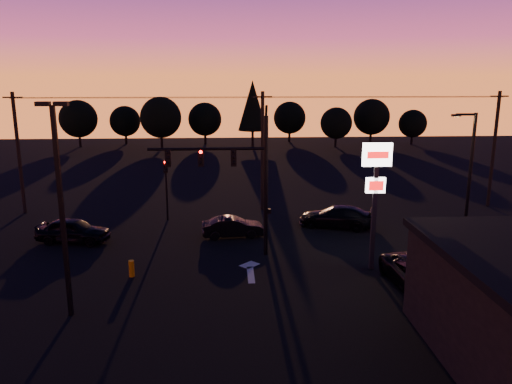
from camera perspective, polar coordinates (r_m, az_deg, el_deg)
ground at (r=25.41m, az=-1.64°, el=-10.34°), size 120.00×120.00×0.00m
lane_arrow at (r=26.96m, az=-0.67°, el=-8.89°), size 1.20×3.10×0.01m
traffic_signal_mast at (r=27.78m, az=-2.15°, el=2.38°), size 6.79×0.52×8.58m
secondary_signal at (r=35.80m, az=-10.23°, el=1.25°), size 0.30×0.31×4.35m
parking_lot_light at (r=21.97m, az=-21.45°, el=-0.55°), size 1.25×0.30×9.14m
pylon_sign at (r=26.45m, az=13.54°, el=1.42°), size 1.50×0.28×6.80m
streetlight at (r=32.74m, az=23.14°, el=2.06°), size 1.55×0.35×8.00m
utility_pole_0 at (r=40.72m, az=-25.49°, el=4.08°), size 1.40×0.26×9.00m
utility_pole_1 at (r=37.79m, az=0.74°, el=4.75°), size 1.40×0.26×9.00m
utility_pole_2 at (r=42.96m, az=25.53°, el=4.48°), size 1.40×0.26×9.00m
power_wires at (r=37.41m, az=0.76°, el=10.78°), size 36.00×1.22×0.07m
bollard at (r=26.77m, az=-14.03°, el=-8.48°), size 0.29×0.29×0.87m
tree_0 at (r=76.59m, az=-19.65°, el=7.88°), size 5.36×5.36×6.74m
tree_1 at (r=78.11m, az=-14.74°, el=7.84°), size 4.54×4.54×5.71m
tree_2 at (r=72.13m, az=-10.83°, el=8.37°), size 5.77×5.78×7.26m
tree_3 at (r=75.63m, az=-5.87°, el=8.27°), size 4.95×4.95×6.22m
tree_4 at (r=72.50m, az=-0.40°, el=9.86°), size 4.18×4.18×9.50m
tree_5 at (r=78.14m, az=3.87°, el=8.47°), size 4.95×4.95×6.22m
tree_6 at (r=73.28m, az=9.15°, el=7.77°), size 4.54×4.54×5.71m
tree_7 at (r=77.60m, az=13.07°, el=8.36°), size 5.36×5.36×6.74m
tree_8 at (r=78.63m, az=17.48°, el=7.47°), size 4.12×4.12×5.19m
car_left at (r=33.02m, az=-20.18°, el=-4.14°), size 4.74×2.58×1.53m
car_mid at (r=32.10m, az=-2.66°, el=-4.02°), size 4.04×1.70×1.30m
car_right at (r=34.54m, az=9.21°, el=-2.77°), size 5.51×3.66×1.48m
suv_parked at (r=25.76m, az=18.12°, el=-8.95°), size 2.74×5.32×1.43m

